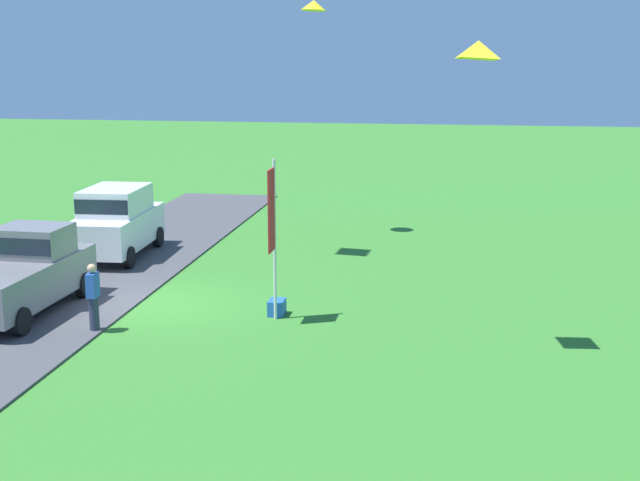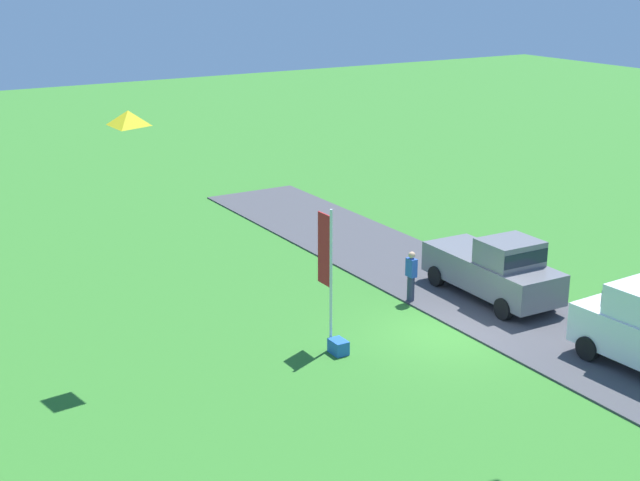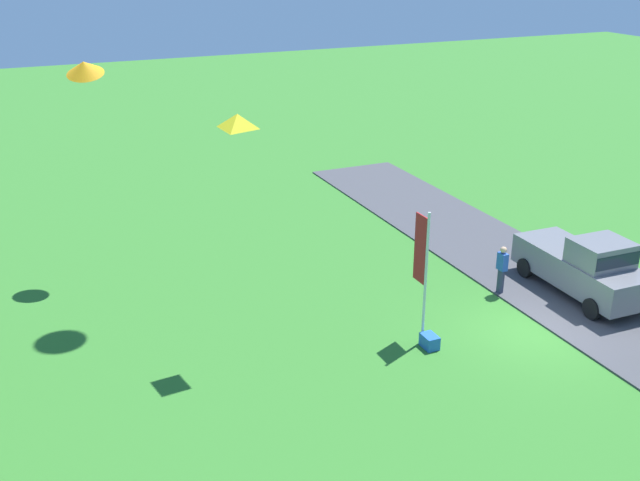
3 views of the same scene
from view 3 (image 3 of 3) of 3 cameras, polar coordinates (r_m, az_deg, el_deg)
ground_plane at (r=23.99m, az=15.99°, el=-6.62°), size 120.00×120.00×0.00m
pavement_strip at (r=25.61m, az=20.55°, el=-5.24°), size 36.00×4.40×0.06m
car_pickup_near_entrance at (r=26.28m, az=19.58°, el=-1.80°), size 5.05×2.15×2.14m
person_on_lawn at (r=25.72m, az=13.67°, el=-2.18°), size 0.36×0.24×1.71m
flag_banner at (r=21.68m, az=7.80°, el=-1.42°), size 0.71×0.08×4.11m
cooler_box at (r=22.33m, az=8.35°, el=-7.61°), size 0.56×0.40×0.40m
kite_diamond_high_right at (r=19.85m, az=-6.30°, el=9.04°), size 1.21×1.21×0.45m
kite_delta_over_trees at (r=26.23m, az=-17.52°, el=12.45°), size 1.65×1.61×0.80m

